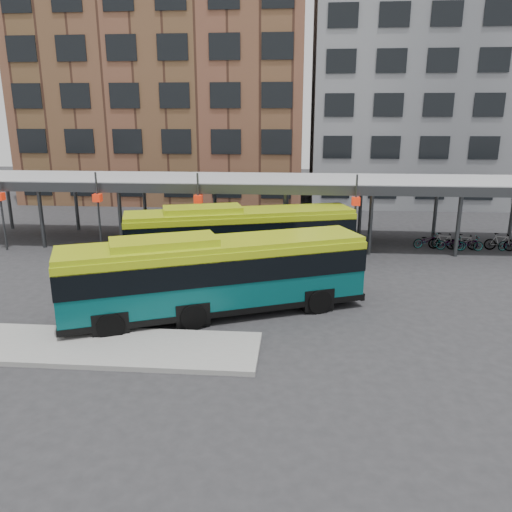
{
  "coord_description": "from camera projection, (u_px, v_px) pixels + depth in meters",
  "views": [
    {
      "loc": [
        2.7,
        -18.52,
        7.92
      ],
      "look_at": [
        0.89,
        3.19,
        1.8
      ],
      "focal_mm": 35.0,
      "sensor_mm": 36.0,
      "label": 1
    }
  ],
  "objects": [
    {
      "name": "bus_front",
      "position": [
        215.0,
        273.0,
        20.27
      ],
      "size": [
        12.33,
        7.13,
        3.38
      ],
      "rotation": [
        0.0,
        0.0,
        0.39
      ],
      "color": "#06494A",
      "rests_on": "ground"
    },
    {
      "name": "canopy",
      "position": [
        254.0,
        182.0,
        31.42
      ],
      "size": [
        40.0,
        6.53,
        4.8
      ],
      "color": "#999B9E",
      "rests_on": "ground"
    },
    {
      "name": "building_brick",
      "position": [
        169.0,
        83.0,
        48.64
      ],
      "size": [
        26.0,
        14.0,
        22.0
      ],
      "primitive_type": "cube",
      "color": "brown",
      "rests_on": "ground"
    },
    {
      "name": "building_grey",
      "position": [
        441.0,
        93.0,
        46.84
      ],
      "size": [
        24.0,
        14.0,
        20.0
      ],
      "primitive_type": "cube",
      "color": "slate",
      "rests_on": "ground"
    },
    {
      "name": "boarding_island",
      "position": [
        62.0,
        345.0,
        17.66
      ],
      "size": [
        14.0,
        3.0,
        0.18
      ],
      "primitive_type": "cube",
      "color": "gray",
      "rests_on": "ground"
    },
    {
      "name": "bike_rack",
      "position": [
        467.0,
        242.0,
        30.51
      ],
      "size": [
        6.92,
        1.42,
        1.08
      ],
      "color": "slate",
      "rests_on": "ground"
    },
    {
      "name": "ground",
      "position": [
        227.0,
        320.0,
        20.12
      ],
      "size": [
        120.0,
        120.0,
        0.0
      ],
      "primitive_type": "plane",
      "color": "#28282B",
      "rests_on": "ground"
    },
    {
      "name": "bus_rear",
      "position": [
        240.0,
        235.0,
        26.9
      ],
      "size": [
        12.43,
        6.06,
        3.36
      ],
      "rotation": [
        0.0,
        0.0,
        0.3
      ],
      "color": "#06494A",
      "rests_on": "ground"
    }
  ]
}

